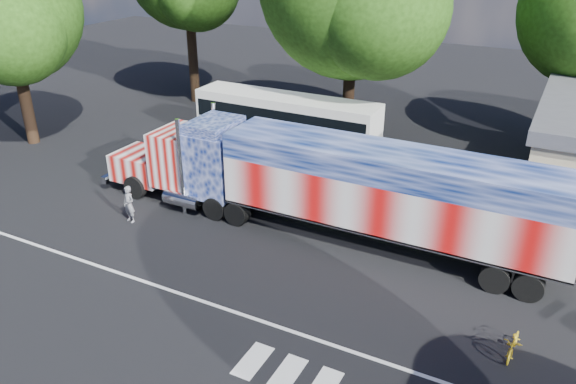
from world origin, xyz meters
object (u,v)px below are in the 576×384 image
at_px(woman, 129,204).
at_px(bicycle, 514,344).
at_px(semi_truck, 329,183).
at_px(coach_bus, 286,122).
at_px(tree_w_a, 8,11).

bearing_deg(woman, bicycle, 6.19).
bearing_deg(semi_truck, coach_bus, 127.51).
height_order(coach_bus, tree_w_a, tree_w_a).
height_order(coach_bus, woman, coach_bus).
height_order(semi_truck, woman, semi_truck).
xyz_separation_m(semi_truck, woman, (-8.39, -3.17, -1.51)).
relative_size(semi_truck, woman, 12.51).
relative_size(semi_truck, bicycle, 14.15).
xyz_separation_m(coach_bus, tree_w_a, (-14.38, -6.24, 6.16)).
relative_size(woman, bicycle, 1.13).
distance_m(coach_bus, bicycle, 19.38).
bearing_deg(tree_w_a, semi_truck, -5.44).
bearing_deg(semi_truck, tree_w_a, 174.56).
distance_m(semi_truck, bicycle, 9.63).
relative_size(coach_bus, woman, 6.47).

